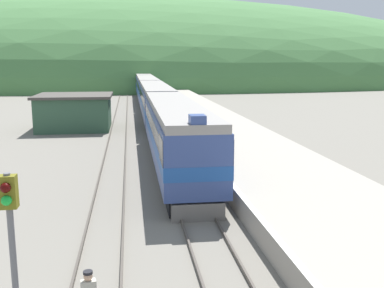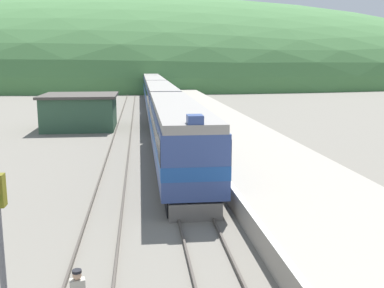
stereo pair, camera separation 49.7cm
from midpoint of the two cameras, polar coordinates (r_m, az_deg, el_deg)
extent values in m
cube|color=#4C443D|center=(68.51, -5.18, 5.08)|extent=(0.08, 180.00, 0.16)
cube|color=#4C443D|center=(68.56, -3.97, 5.10)|extent=(0.08, 180.00, 0.16)
cube|color=#4C443D|center=(68.52, -8.38, 5.01)|extent=(0.08, 180.00, 0.16)
cube|color=#4C443D|center=(68.49, -7.17, 5.04)|extent=(0.08, 180.00, 0.16)
cube|color=#9E9689|center=(49.17, 2.39, 3.43)|extent=(6.90, 140.00, 0.97)
cube|color=silver|center=(48.70, -1.49, 3.95)|extent=(0.24, 140.00, 0.01)
ellipsoid|color=#477A42|center=(139.33, -5.68, 7.82)|extent=(231.91, 104.36, 48.61)
cube|color=#385B42|center=(45.22, -13.69, 3.89)|extent=(6.66, 6.66, 3.12)
cube|color=#47423D|center=(45.06, -13.78, 6.01)|extent=(7.16, 7.16, 0.24)
cube|color=black|center=(27.94, -1.43, -2.18)|extent=(2.35, 18.18, 0.85)
cube|color=#334784|center=(27.60, -1.45, 1.53)|extent=(2.87, 19.34, 2.81)
cube|color=#1E4C99|center=(27.63, -1.44, 1.07)|extent=(2.90, 19.36, 0.62)
cube|color=black|center=(27.51, -1.45, 2.80)|extent=(2.90, 18.18, 0.84)
cube|color=gray|center=(27.39, -1.46, 4.84)|extent=(2.70, 19.34, 0.40)
cube|color=black|center=(19.13, 0.87, -0.65)|extent=(2.91, 2.20, 1.12)
cube|color=#334784|center=(18.24, 1.16, 3.15)|extent=(0.64, 0.80, 0.36)
cube|color=slate|center=(18.89, 1.22, -8.62)|extent=(2.24, 0.40, 0.77)
cube|color=black|center=(48.53, -3.69, 3.26)|extent=(2.35, 19.47, 0.85)
cube|color=#334784|center=(48.33, -3.71, 5.40)|extent=(2.87, 20.71, 2.81)
cube|color=#1E4C99|center=(48.35, -3.71, 5.14)|extent=(2.90, 20.73, 0.62)
cube|color=black|center=(48.28, -3.72, 6.13)|extent=(2.90, 19.47, 0.84)
cube|color=gray|center=(48.21, -3.74, 7.30)|extent=(2.70, 20.71, 0.40)
cube|color=black|center=(70.00, -4.62, 5.49)|extent=(2.35, 19.47, 0.85)
cube|color=#334784|center=(69.86, -4.65, 6.98)|extent=(2.87, 20.71, 2.81)
cube|color=#1E4C99|center=(69.87, -4.64, 6.80)|extent=(2.90, 20.73, 0.62)
cube|color=black|center=(69.82, -4.65, 7.49)|extent=(2.90, 19.47, 0.84)
cube|color=gray|center=(69.78, -4.67, 8.30)|extent=(2.70, 20.71, 0.40)
cube|color=black|center=(91.53, -5.12, 6.68)|extent=(2.35, 19.47, 0.85)
cube|color=#334784|center=(91.43, -5.14, 7.82)|extent=(2.87, 20.71, 2.81)
cube|color=#1E4C99|center=(91.44, -5.14, 7.68)|extent=(2.90, 20.73, 0.62)
cube|color=black|center=(91.40, -5.15, 8.20)|extent=(2.90, 19.47, 0.84)
cube|color=gray|center=(91.37, -5.16, 8.82)|extent=(2.70, 20.71, 0.40)
cylinder|color=slate|center=(10.91, -21.72, -14.31)|extent=(0.14, 0.14, 4.28)
sphere|color=tan|center=(11.46, -13.15, -15.91)|extent=(0.22, 0.22, 0.22)
cylinder|color=black|center=(11.42, -13.17, -15.47)|extent=(0.23, 0.23, 0.07)
camera|label=1|loc=(0.25, -89.38, 0.12)|focal=42.00mm
camera|label=2|loc=(0.25, 90.62, -0.12)|focal=42.00mm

